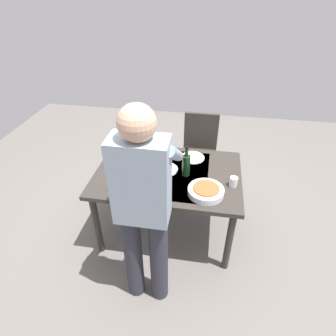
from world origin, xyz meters
TOP-DOWN VIEW (x-y plane):
  - ground_plane at (0.00, 0.00)m, footprint 6.00×6.00m
  - dining_table at (0.00, 0.00)m, footprint 1.33×0.92m
  - chair_near at (-0.24, -0.84)m, footprint 0.40×0.40m
  - person_server at (0.05, 0.72)m, footprint 0.42×0.61m
  - wine_bottle at (-0.16, 0.01)m, footprint 0.07×0.07m
  - wine_glass_left at (0.35, -0.17)m, footprint 0.07×0.07m
  - water_cup_near_left at (-0.58, 0.10)m, footprint 0.07×0.07m
  - water_cup_near_right at (0.55, -0.06)m, footprint 0.07×0.07m
  - serving_bowl_pasta at (-0.36, 0.25)m, footprint 0.30×0.30m
  - side_bowl_salad at (0.38, 0.28)m, footprint 0.18×0.18m
  - dinner_plate_near at (0.03, -0.04)m, footprint 0.23×0.23m
  - dinner_plate_far at (-0.20, -0.28)m, footprint 0.23×0.23m
  - table_fork at (0.18, 0.19)m, footprint 0.02×0.18m

SIDE VIEW (x-z plane):
  - ground_plane at x=0.00m, z-range 0.00..0.00m
  - chair_near at x=-0.24m, z-range 0.07..0.98m
  - dining_table at x=0.00m, z-range 0.29..1.02m
  - table_fork at x=0.18m, z-range 0.73..0.73m
  - dinner_plate_near at x=0.03m, z-range 0.73..0.74m
  - dinner_plate_far at x=-0.20m, z-range 0.73..0.74m
  - serving_bowl_pasta at x=-0.36m, z-range 0.73..0.80m
  - side_bowl_salad at x=0.38m, z-range 0.73..0.80m
  - water_cup_near_left at x=-0.58m, z-range 0.73..0.82m
  - water_cup_near_right at x=0.55m, z-range 0.73..0.82m
  - wine_glass_left at x=0.35m, z-range 0.76..0.91m
  - wine_bottle at x=-0.16m, z-range 0.69..0.99m
  - person_server at x=0.05m, z-range 0.12..1.81m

